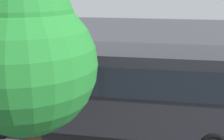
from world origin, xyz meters
name	(u,v)px	position (x,y,z in m)	size (l,w,h in m)	color
ground_plane	(144,92)	(0.00, 0.00, 0.00)	(80.00, 80.00, 0.00)	#38383D
tour_bus	(106,91)	(1.05, 4.70, 1.65)	(10.58, 2.78, 3.25)	#26262B
spectator_far_left	(149,83)	(-0.32, 1.73, 1.05)	(0.58, 0.34, 1.76)	black
spectator_left	(128,83)	(0.63, 2.01, 1.08)	(0.58, 0.37, 1.80)	black
spectator_centre	(113,81)	(1.34, 1.84, 1.08)	(0.57, 0.33, 1.80)	black
parked_motorcycle_silver	(186,106)	(-1.99, 2.74, 0.48)	(2.05, 0.61, 0.99)	black
stunt_motorcycle	(79,64)	(4.45, -2.60, 0.61)	(2.05, 0.58, 1.23)	black
traffic_cone	(124,68)	(1.66, -3.47, 0.30)	(0.34, 0.34, 0.63)	orange
tree_far	(26,56)	(1.55, 9.41, 4.01)	(2.73, 2.73, 5.60)	#51381E
bay_line_a	(198,84)	(-2.89, -1.96, 0.00)	(0.31, 4.87, 0.01)	white
bay_line_b	(149,81)	(-0.11, -1.96, 0.00)	(0.31, 4.77, 0.01)	white
bay_line_c	(104,78)	(2.68, -1.96, 0.00)	(0.26, 3.61, 0.01)	white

